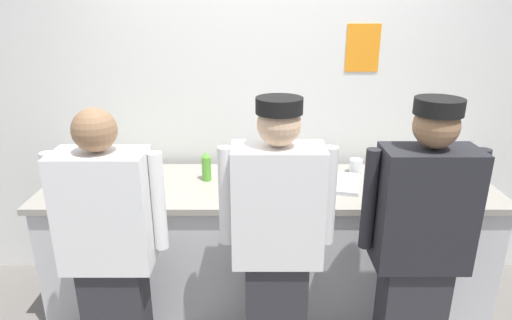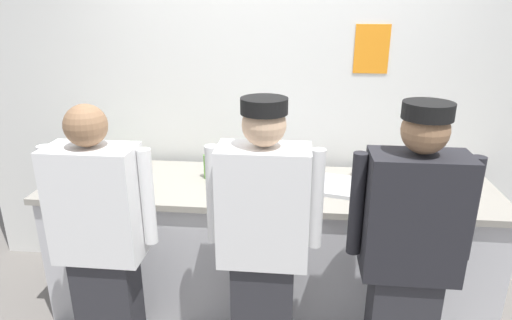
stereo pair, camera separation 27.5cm
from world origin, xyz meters
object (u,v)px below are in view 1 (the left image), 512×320
at_px(chef_center, 277,243).
at_px(chef_far_right, 419,247).
at_px(ramekin_yellow_sauce, 406,171).
at_px(ramekin_orange_sauce, 443,169).
at_px(squeeze_bottle_spare, 96,160).
at_px(plate_stack_front, 402,183).
at_px(mixing_bowl_steel, 259,172).
at_px(squeeze_bottle_primary, 127,179).
at_px(chef_near_left, 110,252).
at_px(ramekin_red_sauce, 76,182).
at_px(plate_stack_rear, 118,175).
at_px(sheet_tray, 325,181).
at_px(deli_cup, 356,166).
at_px(ramekin_green_sauce, 457,185).
at_px(squeeze_bottle_secondary, 207,167).

bearing_deg(chef_center, chef_far_right, -3.99).
bearing_deg(ramekin_yellow_sauce, ramekin_orange_sauce, 10.71).
bearing_deg(squeeze_bottle_spare, chef_far_right, -25.43).
xyz_separation_m(chef_far_right, plate_stack_front, (0.11, 0.66, 0.07)).
height_order(plate_stack_front, mixing_bowl_steel, mixing_bowl_steel).
height_order(chef_center, chef_far_right, chef_far_right).
xyz_separation_m(chef_center, mixing_bowl_steel, (-0.09, 0.75, 0.10)).
height_order(squeeze_bottle_primary, ramekin_yellow_sauce, squeeze_bottle_primary).
xyz_separation_m(chef_near_left, chef_center, (0.85, 0.04, 0.03)).
height_order(squeeze_bottle_spare, ramekin_red_sauce, squeeze_bottle_spare).
height_order(chef_center, ramekin_orange_sauce, chef_center).
relative_size(plate_stack_rear, sheet_tray, 0.43).
bearing_deg(plate_stack_rear, deli_cup, 3.70).
relative_size(plate_stack_front, ramekin_yellow_sauce, 2.26).
xyz_separation_m(chef_center, squeeze_bottle_spare, (-1.21, 0.87, 0.15)).
bearing_deg(ramekin_red_sauce, plate_stack_rear, 25.94).
bearing_deg(plate_stack_front, deli_cup, 131.95).
relative_size(chef_center, plate_stack_rear, 8.52).
xyz_separation_m(ramekin_orange_sauce, deli_cup, (-0.61, -0.01, 0.03)).
bearing_deg(plate_stack_front, ramekin_green_sauce, -2.06).
height_order(ramekin_red_sauce, deli_cup, deli_cup).
relative_size(ramekin_green_sauce, ramekin_orange_sauce, 0.96).
bearing_deg(plate_stack_front, squeeze_bottle_spare, 172.91).
bearing_deg(squeeze_bottle_secondary, ramekin_red_sauce, -174.34).
xyz_separation_m(chef_near_left, ramekin_orange_sauce, (2.05, 0.93, 0.10)).
distance_m(chef_center, squeeze_bottle_spare, 1.50).
relative_size(chef_far_right, ramekin_green_sauce, 19.80).
xyz_separation_m(mixing_bowl_steel, ramekin_yellow_sauce, (1.02, 0.09, -0.03)).
height_order(chef_center, plate_stack_front, chef_center).
height_order(chef_far_right, ramekin_green_sauce, chef_far_right).
relative_size(plate_stack_rear, ramekin_yellow_sauce, 1.84).
bearing_deg(mixing_bowl_steel, squeeze_bottle_spare, 173.91).
bearing_deg(squeeze_bottle_primary, squeeze_bottle_secondary, 24.67).
bearing_deg(ramekin_green_sauce, chef_center, -153.02).
bearing_deg(chef_center, squeeze_bottle_spare, 144.44).
xyz_separation_m(chef_far_right, sheet_tray, (-0.37, 0.73, 0.06)).
height_order(plate_stack_front, ramekin_red_sauce, plate_stack_front).
height_order(plate_stack_front, ramekin_orange_sauce, plate_stack_front).
bearing_deg(plate_stack_front, squeeze_bottle_primary, -177.06).
bearing_deg(ramekin_green_sauce, squeeze_bottle_primary, -177.91).
distance_m(ramekin_red_sauce, deli_cup, 1.88).
height_order(plate_stack_front, squeeze_bottle_spare, squeeze_bottle_spare).
distance_m(ramekin_red_sauce, ramekin_green_sauce, 2.46).
height_order(squeeze_bottle_spare, deli_cup, squeeze_bottle_spare).
xyz_separation_m(sheet_tray, squeeze_bottle_secondary, (-0.78, 0.06, 0.08)).
xyz_separation_m(chef_far_right, squeeze_bottle_primary, (-1.62, 0.57, 0.14)).
xyz_separation_m(chef_center, ramekin_yellow_sauce, (0.93, 0.84, 0.07)).
bearing_deg(ramekin_orange_sauce, chef_near_left, -155.72).
distance_m(plate_stack_front, deli_cup, 0.36).
height_order(plate_stack_front, deli_cup, deli_cup).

